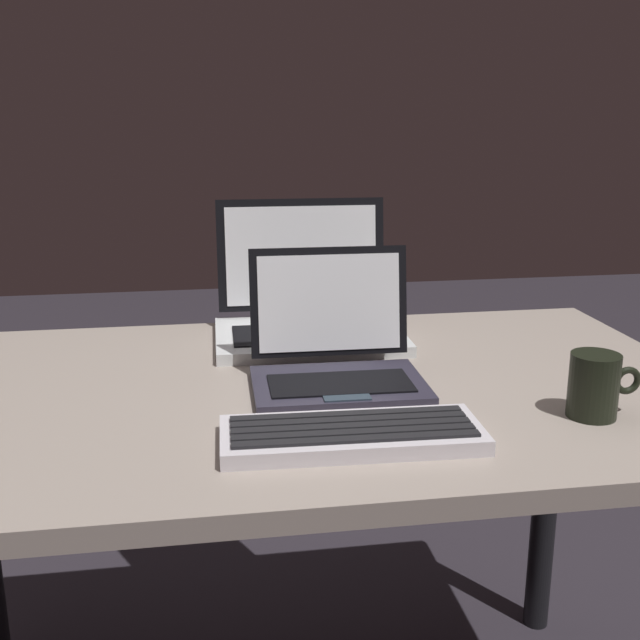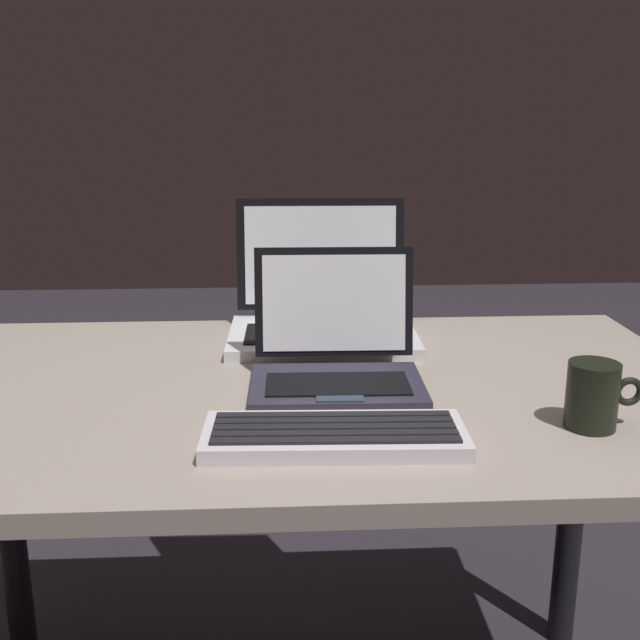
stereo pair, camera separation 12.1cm
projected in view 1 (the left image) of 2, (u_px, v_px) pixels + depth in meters
The scene contains 5 objects.
desk at pixel (300, 442), 1.26m from camera, with size 1.32×0.79×0.75m.
laptop_front at pixel (336, 359), 1.23m from camera, with size 0.27×0.22×0.21m.
laptop_rear at pixel (307, 312), 1.48m from camera, with size 0.35×0.28×0.25m.
external_keyboard at pixel (352, 434), 1.02m from camera, with size 0.35×0.14×0.03m.
coffee_mug at pixel (595, 385), 1.10m from camera, with size 0.11×0.07×0.09m.
Camera 1 is at (-0.15, -1.16, 1.18)m, focal length 43.78 mm.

